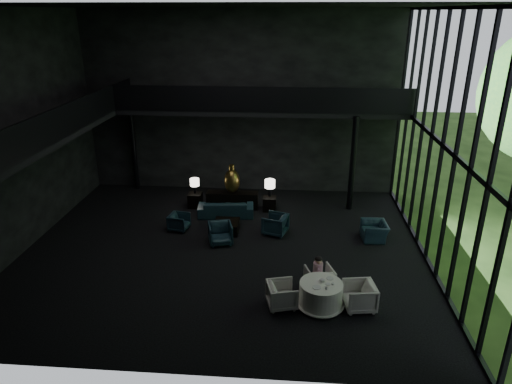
# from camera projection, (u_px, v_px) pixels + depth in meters

# --- Properties ---
(floor) EXTENTS (14.00, 12.00, 0.02)m
(floor) POSITION_uv_depth(u_px,v_px,m) (224.00, 250.00, 16.14)
(floor) COLOR black
(floor) RESTS_ON ground
(ceiling) EXTENTS (14.00, 12.00, 0.02)m
(ceiling) POSITION_uv_depth(u_px,v_px,m) (217.00, 6.00, 13.18)
(ceiling) COLOR black
(ceiling) RESTS_ON ground
(wall_back) EXTENTS (14.00, 0.04, 8.00)m
(wall_back) POSITION_uv_depth(u_px,v_px,m) (241.00, 105.00, 20.22)
(wall_back) COLOR black
(wall_back) RESTS_ON ground
(wall_front) EXTENTS (14.00, 0.04, 8.00)m
(wall_front) POSITION_uv_depth(u_px,v_px,m) (177.00, 219.00, 9.10)
(wall_front) COLOR black
(wall_front) RESTS_ON ground
(wall_left) EXTENTS (0.04, 12.00, 8.00)m
(wall_left) POSITION_uv_depth(u_px,v_px,m) (13.00, 136.00, 15.16)
(wall_left) COLOR black
(wall_left) RESTS_ON ground
(curtain_wall) EXTENTS (0.20, 12.00, 8.00)m
(curtain_wall) POSITION_uv_depth(u_px,v_px,m) (443.00, 145.00, 14.15)
(curtain_wall) COLOR black
(curtain_wall) RESTS_ON ground
(mezzanine_left) EXTENTS (2.00, 12.00, 0.25)m
(mezzanine_left) POSITION_uv_depth(u_px,v_px,m) (42.00, 136.00, 15.09)
(mezzanine_left) COLOR black
(mezzanine_left) RESTS_ON wall_left
(mezzanine_back) EXTENTS (12.00, 2.00, 0.25)m
(mezzanine_back) POSITION_uv_depth(u_px,v_px,m) (262.00, 109.00, 19.22)
(mezzanine_back) COLOR black
(mezzanine_back) RESTS_ON wall_back
(railing_left) EXTENTS (0.06, 12.00, 1.00)m
(railing_left) POSITION_uv_depth(u_px,v_px,m) (68.00, 119.00, 14.80)
(railing_left) COLOR black
(railing_left) RESTS_ON mezzanine_left
(railing_back) EXTENTS (12.00, 0.06, 1.00)m
(railing_back) POSITION_uv_depth(u_px,v_px,m) (261.00, 99.00, 18.07)
(railing_back) COLOR black
(railing_back) RESTS_ON mezzanine_back
(column_nw) EXTENTS (0.24, 0.24, 4.00)m
(column_nw) POSITION_uv_depth(u_px,v_px,m) (134.00, 147.00, 21.04)
(column_nw) COLOR black
(column_nw) RESTS_ON floor
(column_ne) EXTENTS (0.24, 0.24, 4.00)m
(column_ne) POSITION_uv_depth(u_px,v_px,m) (353.00, 164.00, 18.75)
(column_ne) COLOR black
(column_ne) RESTS_ON floor
(console) EXTENTS (2.19, 0.50, 0.70)m
(console) POSITION_uv_depth(u_px,v_px,m) (232.00, 200.00, 19.48)
(console) COLOR black
(console) RESTS_ON floor
(bronze_urn) EXTENTS (0.66, 0.66, 1.22)m
(bronze_urn) POSITION_uv_depth(u_px,v_px,m) (232.00, 181.00, 19.16)
(bronze_urn) COLOR #B27723
(bronze_urn) RESTS_ON console
(side_table_left) EXTENTS (0.56, 0.56, 0.62)m
(side_table_left) POSITION_uv_depth(u_px,v_px,m) (195.00, 200.00, 19.57)
(side_table_left) COLOR black
(side_table_left) RESTS_ON floor
(table_lamp_left) EXTENTS (0.39, 0.39, 0.65)m
(table_lamp_left) POSITION_uv_depth(u_px,v_px,m) (195.00, 183.00, 19.33)
(table_lamp_left) COLOR black
(table_lamp_left) RESTS_ON side_table_left
(side_table_right) EXTENTS (0.54, 0.54, 0.60)m
(side_table_right) POSITION_uv_depth(u_px,v_px,m) (269.00, 204.00, 19.23)
(side_table_right) COLOR black
(side_table_right) RESTS_ON floor
(table_lamp_right) EXTENTS (0.43, 0.43, 0.72)m
(table_lamp_right) POSITION_uv_depth(u_px,v_px,m) (270.00, 184.00, 19.05)
(table_lamp_right) COLOR black
(table_lamp_right) RESTS_ON side_table_right
(sofa) EXTENTS (2.51, 0.95, 0.96)m
(sofa) POSITION_uv_depth(u_px,v_px,m) (226.00, 205.00, 18.64)
(sofa) COLOR black
(sofa) RESTS_ON floor
(lounge_armchair_west) EXTENTS (0.71, 0.74, 0.67)m
(lounge_armchair_west) POSITION_uv_depth(u_px,v_px,m) (179.00, 222.00, 17.48)
(lounge_armchair_west) COLOR black
(lounge_armchair_west) RESTS_ON floor
(lounge_armchair_east) EXTENTS (1.09, 1.13, 0.93)m
(lounge_armchair_east) POSITION_uv_depth(u_px,v_px,m) (275.00, 222.00, 17.13)
(lounge_armchair_east) COLOR #1A303A
(lounge_armchair_east) RESTS_ON floor
(lounge_armchair_south) EXTENTS (1.09, 1.05, 0.92)m
(lounge_armchair_south) POSITION_uv_depth(u_px,v_px,m) (220.00, 232.00, 16.43)
(lounge_armchair_south) COLOR #1E2E35
(lounge_armchair_south) RESTS_ON floor
(window_armchair) EXTENTS (0.66, 0.97, 0.82)m
(window_armchair) POSITION_uv_depth(u_px,v_px,m) (375.00, 229.00, 16.74)
(window_armchair) COLOR black
(window_armchair) RESTS_ON floor
(coffee_table) EXTENTS (0.95, 0.95, 0.42)m
(coffee_table) POSITION_uv_depth(u_px,v_px,m) (227.00, 227.00, 17.39)
(coffee_table) COLOR black
(coffee_table) RESTS_ON floor
(dining_table) EXTENTS (1.39, 1.39, 0.75)m
(dining_table) POSITION_uv_depth(u_px,v_px,m) (321.00, 296.00, 12.95)
(dining_table) COLOR white
(dining_table) RESTS_ON floor
(dining_chair_north) EXTENTS (0.96, 0.93, 0.80)m
(dining_chair_north) POSITION_uv_depth(u_px,v_px,m) (320.00, 277.00, 13.72)
(dining_chair_north) COLOR beige
(dining_chair_north) RESTS_ON floor
(dining_chair_east) EXTENTS (0.99, 1.04, 0.95)m
(dining_chair_east) POSITION_uv_depth(u_px,v_px,m) (359.00, 294.00, 12.80)
(dining_chair_east) COLOR beige
(dining_chair_east) RESTS_ON floor
(dining_chair_west) EXTENTS (0.95, 0.99, 0.85)m
(dining_chair_west) POSITION_uv_depth(u_px,v_px,m) (282.00, 293.00, 12.91)
(dining_chair_west) COLOR silver
(dining_chair_west) RESTS_ON floor
(child) EXTENTS (0.29, 0.29, 0.63)m
(child) POSITION_uv_depth(u_px,v_px,m) (318.00, 266.00, 13.64)
(child) COLOR #E396BD
(child) RESTS_ON dining_chair_north
(plate_a) EXTENTS (0.27, 0.27, 0.01)m
(plate_a) POSITION_uv_depth(u_px,v_px,m) (317.00, 287.00, 12.59)
(plate_a) COLOR white
(plate_a) RESTS_ON dining_table
(plate_b) EXTENTS (0.24, 0.24, 0.01)m
(plate_b) POSITION_uv_depth(u_px,v_px,m) (330.00, 278.00, 13.02)
(plate_b) COLOR white
(plate_b) RESTS_ON dining_table
(saucer) EXTENTS (0.15, 0.15, 0.01)m
(saucer) POSITION_uv_depth(u_px,v_px,m) (328.00, 284.00, 12.74)
(saucer) COLOR white
(saucer) RESTS_ON dining_table
(coffee_cup) EXTENTS (0.09, 0.09, 0.06)m
(coffee_cup) POSITION_uv_depth(u_px,v_px,m) (333.00, 283.00, 12.71)
(coffee_cup) COLOR white
(coffee_cup) RESTS_ON saucer
(cereal_bowl) EXTENTS (0.16, 0.16, 0.08)m
(cereal_bowl) POSITION_uv_depth(u_px,v_px,m) (322.00, 280.00, 12.86)
(cereal_bowl) COLOR white
(cereal_bowl) RESTS_ON dining_table
(cream_pot) EXTENTS (0.08, 0.08, 0.07)m
(cream_pot) POSITION_uv_depth(u_px,v_px,m) (326.00, 288.00, 12.50)
(cream_pot) COLOR #99999E
(cream_pot) RESTS_ON dining_table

